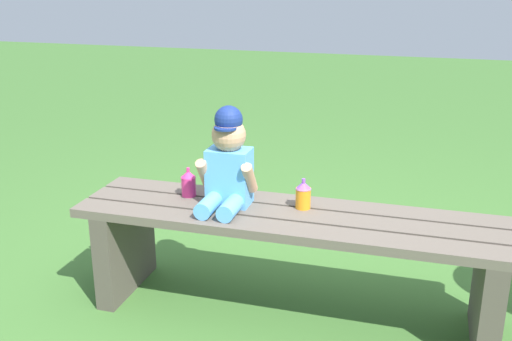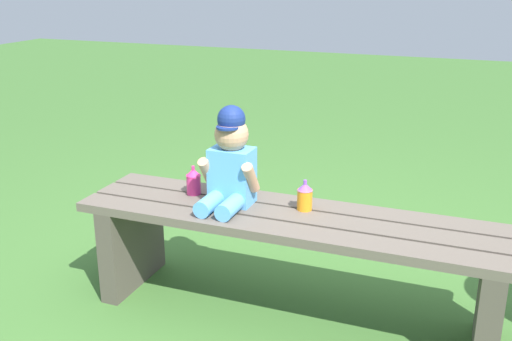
# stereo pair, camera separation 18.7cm
# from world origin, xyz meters

# --- Properties ---
(ground_plane) EXTENTS (16.00, 16.00, 0.00)m
(ground_plane) POSITION_xyz_m (0.00, 0.00, 0.00)
(ground_plane) COLOR #3D6B2D
(park_bench) EXTENTS (1.73, 0.41, 0.44)m
(park_bench) POSITION_xyz_m (0.00, 0.00, 0.31)
(park_bench) COLOR #60564C
(park_bench) RESTS_ON ground_plane
(child_figure) EXTENTS (0.23, 0.27, 0.40)m
(child_figure) POSITION_xyz_m (-0.27, 0.01, 0.62)
(child_figure) COLOR #59A5E5
(child_figure) RESTS_ON park_bench
(sippy_cup_left) EXTENTS (0.06, 0.06, 0.12)m
(sippy_cup_left) POSITION_xyz_m (-0.46, 0.07, 0.50)
(sippy_cup_left) COLOR #E5337F
(sippy_cup_left) RESTS_ON park_bench
(sippy_cup_right) EXTENTS (0.06, 0.06, 0.12)m
(sippy_cup_right) POSITION_xyz_m (0.03, 0.07, 0.50)
(sippy_cup_right) COLOR orange
(sippy_cup_right) RESTS_ON park_bench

